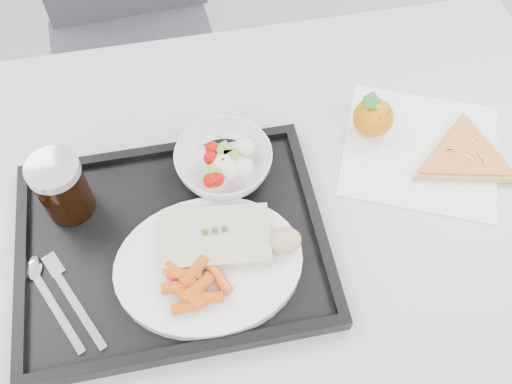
{
  "coord_description": "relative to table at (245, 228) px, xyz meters",
  "views": [
    {
      "loc": [
        -0.07,
        -0.15,
        1.52
      ],
      "look_at": [
        0.02,
        0.31,
        0.77
      ],
      "focal_mm": 40.0,
      "sensor_mm": 36.0,
      "label": 1
    }
  ],
  "objects": [
    {
      "name": "pizza_slice",
      "position": [
        0.37,
        0.02,
        0.08
      ],
      "size": [
        0.25,
        0.25,
        0.02
      ],
      "color": "tan",
      "rests_on": "napkin"
    },
    {
      "name": "fish_fillet",
      "position": [
        -0.05,
        -0.07,
        0.11
      ],
      "size": [
        0.17,
        0.11,
        0.03
      ],
      "color": "beige",
      "rests_on": "dinner_plate"
    },
    {
      "name": "cola_glass",
      "position": [
        -0.26,
        0.04,
        0.14
      ],
      "size": [
        0.08,
        0.08,
        0.11
      ],
      "color": "black",
      "rests_on": "tray"
    },
    {
      "name": "napkin",
      "position": [
        0.31,
        0.05,
        0.07
      ],
      "size": [
        0.33,
        0.32,
        0.0
      ],
      "color": "white",
      "rests_on": "table"
    },
    {
      "name": "carrot_pile",
      "position": [
        -0.09,
        -0.14,
        0.11
      ],
      "size": [
        0.1,
        0.08,
        0.02
      ],
      "color": "#CC4F10",
      "rests_on": "dinner_plate"
    },
    {
      "name": "salad_bowl",
      "position": [
        -0.02,
        0.06,
        0.11
      ],
      "size": [
        0.15,
        0.15,
        0.05
      ],
      "color": "white",
      "rests_on": "tray"
    },
    {
      "name": "tray",
      "position": [
        -0.12,
        -0.05,
        0.08
      ],
      "size": [
        0.45,
        0.35,
        0.03
      ],
      "color": "black",
      "rests_on": "table"
    },
    {
      "name": "dinner_plate",
      "position": [
        -0.07,
        -0.1,
        0.09
      ],
      "size": [
        0.27,
        0.27,
        0.02
      ],
      "color": "white",
      "rests_on": "tray"
    },
    {
      "name": "chair",
      "position": [
        -0.16,
        0.72,
        -0.15
      ],
      "size": [
        0.45,
        0.45,
        0.93
      ],
      "color": "#37373E",
      "rests_on": "ground"
    },
    {
      "name": "bread_roll",
      "position": [
        0.04,
        -0.09,
        0.12
      ],
      "size": [
        0.05,
        0.04,
        0.03
      ],
      "color": "tan",
      "rests_on": "dinner_plate"
    },
    {
      "name": "salad_contents",
      "position": [
        -0.01,
        0.05,
        0.12
      ],
      "size": [
        0.09,
        0.08,
        0.03
      ],
      "color": "#A70C03",
      "rests_on": "salad_bowl"
    },
    {
      "name": "table",
      "position": [
        0.0,
        0.0,
        0.0
      ],
      "size": [
        1.2,
        0.8,
        0.75
      ],
      "color": "silver",
      "rests_on": "ground"
    },
    {
      "name": "cutlery",
      "position": [
        -0.29,
        -0.09,
        0.08
      ],
      "size": [
        0.12,
        0.16,
        0.01
      ],
      "color": "silver",
      "rests_on": "tray"
    },
    {
      "name": "tangerine",
      "position": [
        0.24,
        0.11,
        0.1
      ],
      "size": [
        0.07,
        0.07,
        0.07
      ],
      "color": "orange",
      "rests_on": "napkin"
    }
  ]
}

